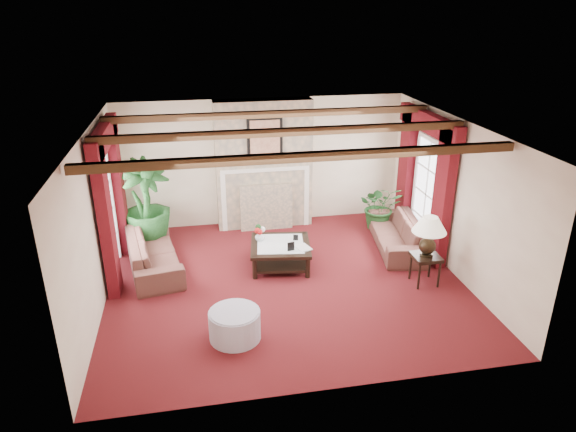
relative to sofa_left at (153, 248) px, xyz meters
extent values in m
plane|color=#3D0A0E|center=(2.27, -0.94, -0.41)|extent=(6.00, 6.00, 0.00)
plane|color=white|center=(2.27, -0.94, 2.29)|extent=(6.00, 6.00, 0.00)
cube|color=beige|center=(2.27, 1.81, 0.94)|extent=(6.00, 0.02, 2.70)
cube|color=beige|center=(-0.73, -0.94, 0.94)|extent=(0.02, 5.50, 2.70)
cube|color=beige|center=(5.27, -0.94, 0.94)|extent=(0.02, 5.50, 2.70)
imported|color=#3E1021|center=(0.00, 0.00, 0.00)|extent=(2.29, 1.32, 0.82)
imported|color=#3E1021|center=(4.66, 0.00, -0.01)|extent=(2.19, 1.19, 0.79)
imported|color=black|center=(-0.15, 1.02, 0.08)|extent=(2.49, 2.59, 0.98)
imported|color=black|center=(4.65, 0.95, -0.02)|extent=(1.28, 1.34, 0.77)
cylinder|color=#A8A4BA|center=(1.26, -2.39, -0.19)|extent=(0.74, 0.74, 0.43)
imported|color=silver|center=(1.93, -0.12, 0.12)|extent=(0.23, 0.24, 0.18)
imported|color=black|center=(2.54, -0.62, 0.18)|extent=(0.24, 0.16, 0.31)
camera|label=1|loc=(0.87, -8.60, 4.08)|focal=32.00mm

